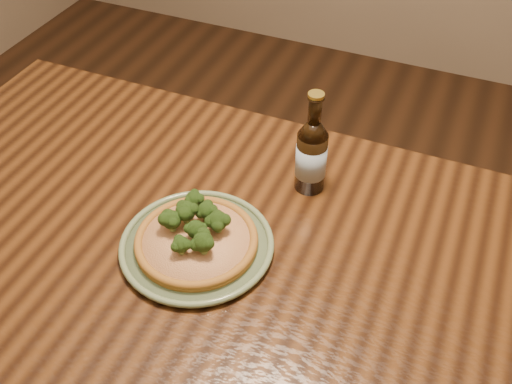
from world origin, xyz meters
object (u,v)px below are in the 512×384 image
at_px(pizza, 196,237).
at_px(beer_bottle, 311,155).
at_px(plate, 197,245).
at_px(table, 216,267).

relative_size(pizza, beer_bottle, 1.00).
bearing_deg(plate, pizza, 118.92).
bearing_deg(table, pizza, -120.37).
xyz_separation_m(table, plate, (-0.02, -0.04, 0.10)).
bearing_deg(beer_bottle, table, -105.06).
height_order(plate, beer_bottle, beer_bottle).
bearing_deg(beer_bottle, pizza, -105.17).
relative_size(table, pizza, 6.34).
distance_m(table, beer_bottle, 0.32).
relative_size(plate, beer_bottle, 1.26).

